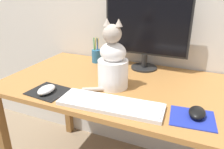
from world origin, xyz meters
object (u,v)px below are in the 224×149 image
(computer_mouse_left, at_px, (46,90))
(cat, at_px, (113,63))
(keyboard, at_px, (110,104))
(monitor, at_px, (146,31))
(computer_mouse_right, at_px, (197,113))
(pen_cup, at_px, (96,55))

(computer_mouse_left, relative_size, cat, 0.30)
(keyboard, height_order, computer_mouse_left, computer_mouse_left)
(cat, bearing_deg, monitor, 70.11)
(monitor, height_order, computer_mouse_right, monitor)
(computer_mouse_right, distance_m, cat, 0.47)
(keyboard, xyz_separation_m, computer_mouse_right, (0.36, 0.06, 0.01))
(monitor, relative_size, cat, 1.46)
(monitor, height_order, computer_mouse_left, monitor)
(keyboard, height_order, cat, cat)
(monitor, bearing_deg, computer_mouse_left, -122.69)
(keyboard, bearing_deg, computer_mouse_right, 5.86)
(computer_mouse_right, xyz_separation_m, pen_cup, (-0.70, 0.47, 0.03))
(computer_mouse_left, xyz_separation_m, cat, (0.28, 0.21, 0.11))
(monitor, distance_m, keyboard, 0.59)
(computer_mouse_right, distance_m, pen_cup, 0.84)
(cat, bearing_deg, keyboard, -77.80)
(keyboard, height_order, computer_mouse_right, computer_mouse_right)
(monitor, distance_m, computer_mouse_right, 0.64)
(computer_mouse_left, relative_size, pen_cup, 0.63)
(computer_mouse_left, xyz_separation_m, computer_mouse_right, (0.71, 0.07, 0.00))
(cat, xyz_separation_m, pen_cup, (-0.27, 0.33, -0.09))
(monitor, bearing_deg, computer_mouse_right, -52.99)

